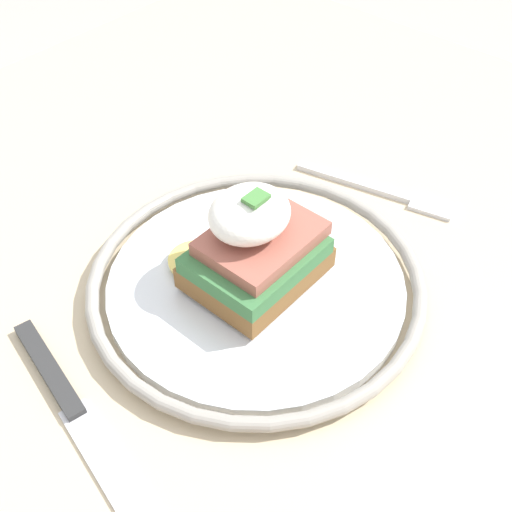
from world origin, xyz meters
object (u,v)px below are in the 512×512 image
sandwich (255,246)px  knife (76,413)px  fork (383,191)px  plate (256,282)px

sandwich → knife: sandwich is taller
fork → plate: bearing=-3.0°
fork → knife: 0.31m
fork → sandwich: bearing=-3.4°
sandwich → knife: 0.16m
plate → fork: bearing=177.0°
sandwich → knife: bearing=-5.3°
plate → knife: plate is taller
plate → fork: 0.16m
knife → sandwich: bearing=174.7°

